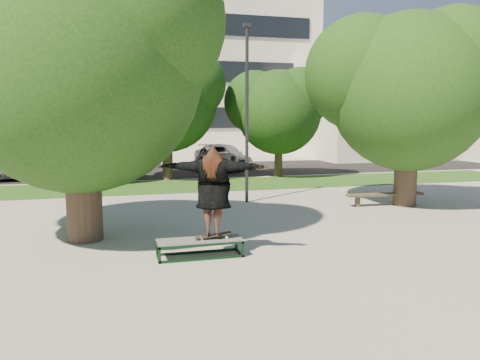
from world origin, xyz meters
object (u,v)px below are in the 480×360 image
object	(u,v)px
tree_left	(74,53)
car_silver_b	(225,156)
grind_box	(200,248)
bench	(385,195)
car_grey	(215,157)
lamppost	(247,112)
car_dark	(105,160)
car_silver_a	(8,161)
tree_right	(406,83)

from	to	relation	value
tree_left	car_silver_b	bearing A→B (deg)	65.05
grind_box	bench	bearing A→B (deg)	30.83
grind_box	car_grey	distance (m)	17.36
grind_box	bench	distance (m)	8.27
lamppost	car_grey	distance (m)	11.14
bench	car_dark	size ratio (longest dim) A/B	0.55
bench	car_silver_a	xyz separation A→B (m)	(-13.97, 11.73, 0.46)
tree_right	grind_box	world-z (taller)	tree_right
car_grey	lamppost	bearing A→B (deg)	-87.98
car_silver_a	car_grey	world-z (taller)	car_silver_a
lamppost	bench	distance (m)	5.48
tree_left	tree_right	distance (m)	10.41
tree_right	car_silver_a	xyz separation A→B (m)	(-14.56, 11.78, -3.28)
tree_right	car_dark	distance (m)	15.11
grind_box	car_dark	xyz separation A→B (m)	(-2.21, 15.13, 0.63)
car_grey	bench	bearing A→B (deg)	-67.82
lamppost	grind_box	distance (m)	7.33
lamppost	car_grey	size ratio (longest dim) A/B	1.23
tree_right	car_silver_a	distance (m)	19.01
tree_left	grind_box	world-z (taller)	tree_left
grind_box	car_silver_a	world-z (taller)	car_silver_a
tree_right	car_silver_b	world-z (taller)	tree_right
tree_right	bench	xyz separation A→B (m)	(-0.59, 0.05, -3.75)
car_dark	car_silver_b	size ratio (longest dim) A/B	1.05
tree_left	lamppost	xyz separation A→B (m)	(5.29, 3.91, -1.27)
car_silver_b	tree_left	bearing A→B (deg)	-125.46
tree_left	lamppost	world-z (taller)	tree_left
grind_box	bench	world-z (taller)	bench
lamppost	car_dark	xyz separation A→B (m)	(-4.97, 9.03, -2.33)
car_silver_a	car_dark	distance (m)	4.74
tree_left	car_silver_b	distance (m)	17.40
lamppost	car_silver_a	bearing A→B (deg)	134.33
bench	car_silver_b	distance (m)	13.59
tree_left	bench	world-z (taller)	tree_left
car_silver_b	car_grey	bearing A→B (deg)	-146.83
tree_right	car_grey	distance (m)	13.69
tree_right	car_silver_a	bearing A→B (deg)	141.01
tree_right	car_grey	size ratio (longest dim) A/B	1.31
car_dark	car_grey	distance (m)	6.37
tree_right	grind_box	size ratio (longest dim) A/B	3.62
tree_right	car_silver_b	distance (m)	14.17
lamppost	car_silver_a	size ratio (longest dim) A/B	1.29
lamppost	car_grey	xyz separation A→B (m)	(1.14, 10.80, -2.46)
tree_right	grind_box	distance (m)	9.58
bench	car_silver_b	bearing A→B (deg)	103.20
car_silver_a	car_grey	xyz separation A→B (m)	(10.78, 0.93, -0.12)
car_dark	car_grey	size ratio (longest dim) A/B	0.99
car_dark	car_silver_a	bearing A→B (deg)	-179.03
car_dark	car_grey	world-z (taller)	car_dark
tree_right	lamppost	xyz separation A→B (m)	(-4.92, 1.92, -0.94)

